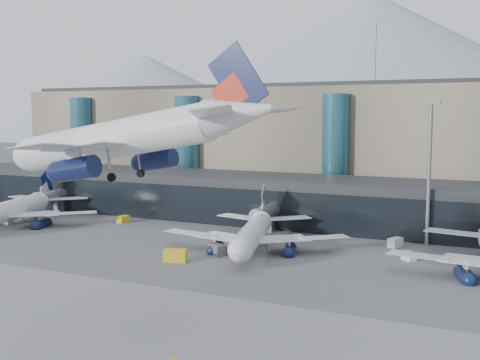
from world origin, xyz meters
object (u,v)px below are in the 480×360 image
Objects in this scene: lightmast_mid at (429,165)px; veh_b at (123,219)px; veh_g at (409,256)px; veh_h at (175,256)px; veh_a at (7,220)px; hero_jet at (138,126)px; veh_d at (395,243)px; jet_parked_left at (19,202)px; veh_f at (40,217)px; jet_parked_mid at (255,225)px; veh_c at (217,249)px.

lightmast_mid reaches higher than veh_b.
veh_g is 0.67× the size of veh_h.
lightmast_mid is 9.30× the size of veh_a.
hero_jet is 53.48m from veh_g.
veh_d reaches higher than veh_b.
veh_d is (77.50, 11.61, -3.70)m from jet_parked_left.
veh_a is 0.88× the size of veh_f.
veh_d is (21.86, 11.72, -3.36)m from jet_parked_mid.
hero_jet is 46.08m from jet_parked_mid.
jet_parked_mid is 53.78m from veh_f.
veh_c is 1.34× the size of veh_g.
veh_b is at bearing -78.80° from jet_parked_left.
veh_c reaches higher than veh_a.
jet_parked_left is 5.64m from veh_f.
hero_jet is 37.22m from veh_h.
lightmast_mid is 7.21× the size of veh_h.
veh_b is at bearing 40.07° from veh_a.
veh_g is (83.33, 4.23, -0.08)m from veh_a.
veh_c is (53.78, -5.54, 0.11)m from veh_a.
hero_jet reaches higher than veh_d.
veh_b is (19.53, 10.43, -3.77)m from jet_parked_left.
veh_b is 0.79× the size of veh_c.
veh_c is at bearing -111.29° from veh_b.
veh_c is 1.13× the size of veh_d.
hero_jet is at bearing -69.59° from veh_g.
veh_a is at bearing 110.03° from veh_f.
veh_d is at bearing -140.29° from lightmast_mid.
veh_h is (-3.61, -7.26, 0.10)m from veh_c.
jet_parked_mid reaches higher than veh_c.
veh_a is (-57.51, -1.54, -3.39)m from jet_parked_mid.
veh_f reaches higher than veh_g.
veh_a is at bearing 149.89° from hero_jet.
jet_parked_left is 4.48m from veh_a.
jet_parked_mid reaches higher than veh_h.
veh_f is at bearing -160.61° from veh_c.
veh_b is 38.02m from veh_h.
hero_jet reaches higher than jet_parked_mid.
veh_h reaches higher than veh_g.
hero_jet is at bearing -176.60° from veh_d.
hero_jet is 13.93× the size of veh_b.
veh_f is (2.10, 3.78, -3.63)m from jet_parked_left.
veh_h is (50.16, -12.80, 0.21)m from veh_a.
veh_c is 31.75m from veh_d.
veh_f reaches higher than veh_a.
veh_h is at bearing -145.26° from veh_f.
jet_parked_left reaches higher than veh_c.
veh_a is 0.78× the size of veh_h.
veh_d is at bearing 68.08° from veh_c.
jet_parked_mid reaches higher than veh_g.
lightmast_mid is at bearing -30.28° from veh_d.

